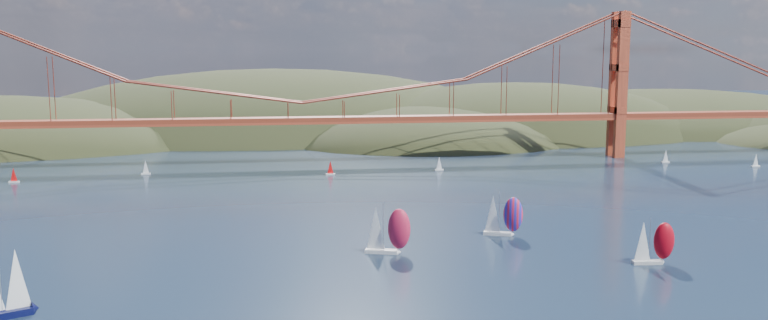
% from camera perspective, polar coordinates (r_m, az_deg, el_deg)
% --- Properties ---
extents(headlands, '(725.00, 225.00, 96.00)m').
position_cam_1_polar(headlands, '(375.85, 0.10, 0.27)').
color(headlands, black).
rests_on(headlands, ground).
extents(bridge, '(552.00, 12.00, 55.00)m').
position_cam_1_polar(bridge, '(269.92, -6.68, 6.53)').
color(bridge, maroon).
rests_on(bridge, ground).
extents(racer_0, '(9.48, 5.79, 10.61)m').
position_cam_1_polar(racer_0, '(151.47, 0.22, -5.30)').
color(racer_0, white).
rests_on(racer_0, ground).
extents(racer_1, '(8.12, 3.43, 9.24)m').
position_cam_1_polar(racer_1, '(153.39, 19.81, -5.89)').
color(racer_1, silver).
rests_on(racer_1, ground).
extents(racer_rwb, '(8.84, 5.88, 9.89)m').
position_cam_1_polar(racer_rwb, '(168.14, 9.01, -4.14)').
color(racer_rwb, white).
rests_on(racer_rwb, ground).
extents(distant_boat_2, '(3.00, 2.00, 4.70)m').
position_cam_1_polar(distant_boat_2, '(258.36, -26.38, -1.03)').
color(distant_boat_2, silver).
rests_on(distant_boat_2, ground).
extents(distant_boat_3, '(3.00, 2.00, 4.70)m').
position_cam_1_polar(distant_boat_3, '(258.83, -17.71, -0.53)').
color(distant_boat_3, silver).
rests_on(distant_boat_3, ground).
extents(distant_boat_4, '(3.00, 2.00, 4.70)m').
position_cam_1_polar(distant_boat_4, '(290.97, 20.67, 0.28)').
color(distant_boat_4, silver).
rests_on(distant_boat_4, ground).
extents(distant_boat_5, '(3.00, 2.00, 4.70)m').
position_cam_1_polar(distant_boat_5, '(292.89, 26.48, -0.02)').
color(distant_boat_5, silver).
rests_on(distant_boat_5, ground).
extents(distant_boat_8, '(3.00, 2.00, 4.70)m').
position_cam_1_polar(distant_boat_8, '(255.29, 4.23, -0.27)').
color(distant_boat_8, silver).
rests_on(distant_boat_8, ground).
extents(distant_boat_9, '(3.00, 2.00, 4.70)m').
position_cam_1_polar(distant_boat_9, '(246.32, -4.11, -0.59)').
color(distant_boat_9, silver).
rests_on(distant_boat_9, ground).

